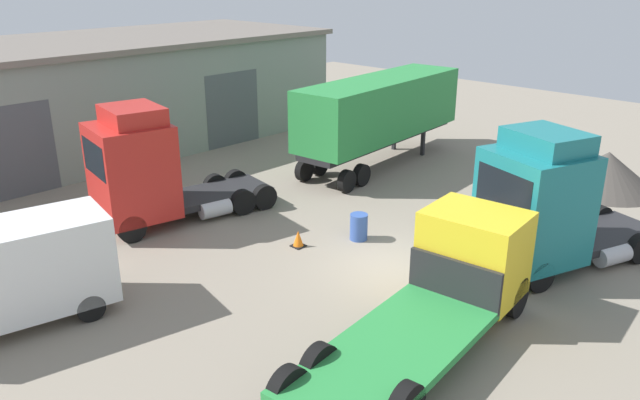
# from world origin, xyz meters

# --- Properties ---
(ground_plane) EXTENTS (60.00, 60.00, 0.00)m
(ground_plane) POSITION_xyz_m (0.00, 0.00, 0.00)
(ground_plane) COLOR gray
(warehouse_building) EXTENTS (24.53, 9.65, 5.19)m
(warehouse_building) POSITION_xyz_m (0.00, 18.57, 2.61)
(warehouse_building) COLOR gray
(warehouse_building) RESTS_ON ground_plane
(tractor_unit_teal) EXTENTS (6.46, 4.38, 4.21)m
(tractor_unit_teal) POSITION_xyz_m (2.82, -3.24, 1.99)
(tractor_unit_teal) COLOR #197075
(tractor_unit_teal) RESTS_ON ground_plane
(container_trailer_green) EXTENTS (9.60, 3.28, 3.87)m
(container_trailer_green) POSITION_xyz_m (7.65, 6.65, 2.49)
(container_trailer_green) COLOR #28843D
(container_trailer_green) RESTS_ON ground_plane
(flatbed_truck_yellow) EXTENTS (7.80, 3.13, 2.74)m
(flatbed_truck_yellow) POSITION_xyz_m (-1.84, -3.19, 1.32)
(flatbed_truck_yellow) COLOR yellow
(flatbed_truck_yellow) RESTS_ON ground_plane
(tractor_unit_red) EXTENTS (6.42, 3.55, 4.18)m
(tractor_unit_red) POSITION_xyz_m (-3.32, 7.99, 1.97)
(tractor_unit_red) COLOR red
(tractor_unit_red) RESTS_ON ground_plane
(gravel_pile) EXTENTS (4.08, 4.08, 1.57)m
(gravel_pile) POSITION_xyz_m (11.27, -2.04, 0.78)
(gravel_pile) COLOR #423D38
(gravel_pile) RESTS_ON ground_plane
(oil_drum) EXTENTS (0.58, 0.58, 0.88)m
(oil_drum) POSITION_xyz_m (0.74, 1.91, 0.44)
(oil_drum) COLOR #33519E
(oil_drum) RESTS_ON ground_plane
(traffic_cone) EXTENTS (0.40, 0.40, 0.55)m
(traffic_cone) POSITION_xyz_m (-1.03, 2.94, 0.25)
(traffic_cone) COLOR black
(traffic_cone) RESTS_ON ground_plane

